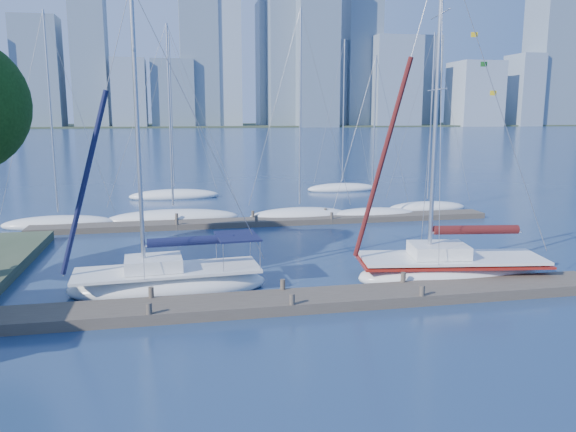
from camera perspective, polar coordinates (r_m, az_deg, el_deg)
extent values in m
plane|color=#172B4C|center=(21.38, -0.08, -9.21)|extent=(700.00, 700.00, 0.00)
cube|color=#494035|center=(21.31, -0.08, -8.70)|extent=(26.00, 2.00, 0.40)
cube|color=#494035|center=(36.91, -1.87, -0.55)|extent=(30.00, 1.80, 0.36)
cube|color=#38472D|center=(339.86, -10.78, 8.97)|extent=(800.00, 100.00, 1.50)
ellipsoid|color=white|center=(23.61, -12.04, -6.94)|extent=(8.13, 3.09, 1.40)
cube|color=white|center=(23.43, -12.10, -5.41)|extent=(7.53, 2.85, 0.11)
cube|color=white|center=(23.33, -13.51, -4.70)|extent=(2.34, 1.83, 0.51)
cylinder|color=silver|center=(22.57, -15.02, 8.06)|extent=(0.17, 0.17, 10.91)
cylinder|color=silver|center=(23.22, -9.84, -2.74)|extent=(3.78, 0.32, 0.09)
cylinder|color=#0F1335|center=(23.20, -9.85, -2.51)|extent=(3.50, 0.58, 0.37)
cube|color=#0F1335|center=(23.41, -5.18, -2.05)|extent=(1.81, 2.32, 0.07)
ellipsoid|color=white|center=(25.82, 16.20, -5.59)|extent=(8.83, 4.00, 1.49)
cube|color=white|center=(25.64, 16.28, -4.10)|extent=(8.17, 3.69, 0.12)
cube|color=white|center=(25.37, 15.04, -3.38)|extent=(2.63, 2.14, 0.55)
cylinder|color=silver|center=(24.56, 14.83, 10.79)|extent=(0.18, 0.18, 12.99)
cylinder|color=silver|center=(25.74, 18.56, -1.55)|extent=(4.00, 0.69, 0.10)
cylinder|color=#4D1015|center=(25.72, 18.57, -1.33)|extent=(3.73, 0.94, 0.40)
cube|color=maroon|center=(25.68, 16.26, -4.46)|extent=(8.37, 3.83, 0.10)
ellipsoid|color=white|center=(38.85, -22.24, -0.75)|extent=(7.09, 2.55, 1.07)
cylinder|color=silver|center=(38.22, -22.96, 9.53)|extent=(0.12, 0.12, 12.34)
ellipsoid|color=white|center=(38.46, -11.54, -0.24)|extent=(9.07, 3.80, 1.23)
cylinder|color=silver|center=(37.83, -11.92, 9.82)|extent=(0.13, 0.13, 11.68)
ellipsoid|color=white|center=(38.57, 1.21, -0.01)|extent=(7.27, 3.35, 1.20)
cylinder|color=silver|center=(37.94, 1.26, 10.84)|extent=(0.13, 0.13, 12.78)
ellipsoid|color=white|center=(39.57, 8.52, 0.09)|extent=(6.72, 3.80, 1.03)
cylinder|color=silver|center=(38.97, 8.75, 8.46)|extent=(0.11, 0.11, 10.03)
ellipsoid|color=white|center=(43.32, 13.94, 0.78)|extent=(6.40, 4.26, 1.01)
cylinder|color=silver|center=(42.76, 14.34, 9.68)|extent=(0.11, 0.11, 11.93)
ellipsoid|color=white|center=(49.21, -11.46, 2.03)|extent=(7.89, 5.11, 1.14)
cylinder|color=silver|center=(48.72, -11.77, 10.40)|extent=(0.12, 0.12, 12.67)
ellipsoid|color=white|center=(53.19, 5.52, 2.78)|extent=(6.98, 4.50, 1.06)
cylinder|color=silver|center=(52.74, 5.66, 10.53)|extent=(0.12, 0.12, 12.79)
cube|color=slate|center=(314.87, -24.01, 13.14)|extent=(21.76, 17.63, 54.42)
cube|color=#8895A3|center=(332.26, -19.26, 11.76)|extent=(13.95, 17.61, 37.14)
cube|color=gray|center=(305.65, -15.78, 11.89)|extent=(16.71, 19.81, 34.70)
cube|color=slate|center=(306.61, -11.61, 12.06)|extent=(21.91, 16.86, 34.76)
cube|color=#8895A3|center=(312.83, -6.91, 17.63)|extent=(20.90, 14.99, 94.30)
cube|color=gray|center=(330.31, -1.59, 15.05)|extent=(17.11, 17.46, 68.40)
cube|color=slate|center=(309.35, 2.90, 16.58)|extent=(21.20, 18.95, 81.51)
cube|color=#8895A3|center=(329.01, 5.70, 13.15)|extent=(14.28, 17.11, 46.96)
cube|color=gray|center=(322.86, 10.76, 13.22)|extent=(25.58, 18.80, 48.54)
cube|color=slate|center=(362.75, 13.67, 13.13)|extent=(14.87, 17.52, 52.97)
cube|color=#8895A3|center=(342.87, 18.43, 11.65)|extent=(24.88, 23.94, 35.92)
cube|color=gray|center=(358.93, 22.76, 11.66)|extent=(14.17, 21.38, 40.51)
cube|color=slate|center=(374.09, 25.29, 14.90)|extent=(24.53, 23.60, 86.05)
cube|color=#8895A3|center=(405.13, 26.73, 13.16)|extent=(16.64, 17.08, 69.07)
cube|color=slate|center=(316.86, -19.74, 19.33)|extent=(16.84, 18.00, 119.48)
cube|color=slate|center=(313.16, -9.11, 18.29)|extent=(19.77, 18.00, 102.10)
cube|color=slate|center=(318.32, -0.56, 18.24)|extent=(16.23, 18.00, 101.64)
cube|color=slate|center=(328.43, 7.50, 16.12)|extent=(18.74, 18.00, 81.20)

